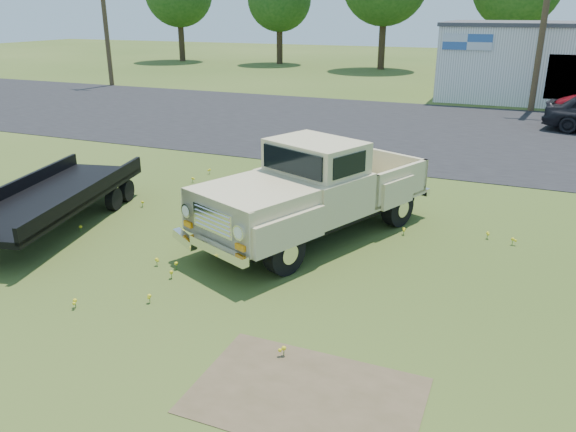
% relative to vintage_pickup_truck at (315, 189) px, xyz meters
% --- Properties ---
extents(ground, '(140.00, 140.00, 0.00)m').
position_rel_vintage_pickup_truck_xyz_m(ground, '(0.33, -2.32, -1.09)').
color(ground, '#334A17').
rests_on(ground, ground).
extents(asphalt_lot, '(90.00, 14.00, 0.02)m').
position_rel_vintage_pickup_truck_xyz_m(asphalt_lot, '(0.33, 12.68, -1.09)').
color(asphalt_lot, black).
rests_on(asphalt_lot, ground).
extents(dirt_patch_a, '(3.00, 2.00, 0.01)m').
position_rel_vintage_pickup_truck_xyz_m(dirt_patch_a, '(1.83, -5.32, -1.09)').
color(dirt_patch_a, '#4E422A').
rests_on(dirt_patch_a, ground).
extents(dirt_patch_b, '(2.20, 1.60, 0.01)m').
position_rel_vintage_pickup_truck_xyz_m(dirt_patch_b, '(-1.67, 1.18, -1.09)').
color(dirt_patch_b, '#4E422A').
rests_on(dirt_patch_b, ground).
extents(commercial_building, '(14.20, 8.20, 4.15)m').
position_rel_vintage_pickup_truck_xyz_m(commercial_building, '(6.33, 24.68, 1.01)').
color(commercial_building, '#BAB9B5').
rests_on(commercial_building, ground).
extents(utility_pole_west, '(1.60, 0.30, 9.00)m').
position_rel_vintage_pickup_truck_xyz_m(utility_pole_west, '(-21.67, 19.68, 3.51)').
color(utility_pole_west, '#44301F').
rests_on(utility_pole_west, ground).
extents(utility_pole_mid, '(1.60, 0.30, 9.00)m').
position_rel_vintage_pickup_truck_xyz_m(utility_pole_mid, '(4.33, 19.68, 3.51)').
color(utility_pole_mid, '#44301F').
rests_on(utility_pole_mid, ground).
extents(vintage_pickup_truck, '(4.52, 6.46, 2.19)m').
position_rel_vintage_pickup_truck_xyz_m(vintage_pickup_truck, '(0.00, 0.00, 0.00)').
color(vintage_pickup_truck, '#CEC38A').
rests_on(vintage_pickup_truck, ground).
extents(flatbed_trailer, '(3.24, 6.24, 1.62)m').
position_rel_vintage_pickup_truck_xyz_m(flatbed_trailer, '(-5.85, -1.78, -0.28)').
color(flatbed_trailer, black).
rests_on(flatbed_trailer, ground).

